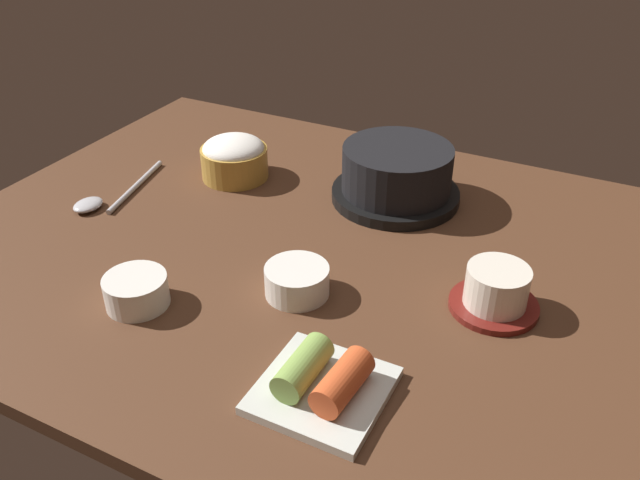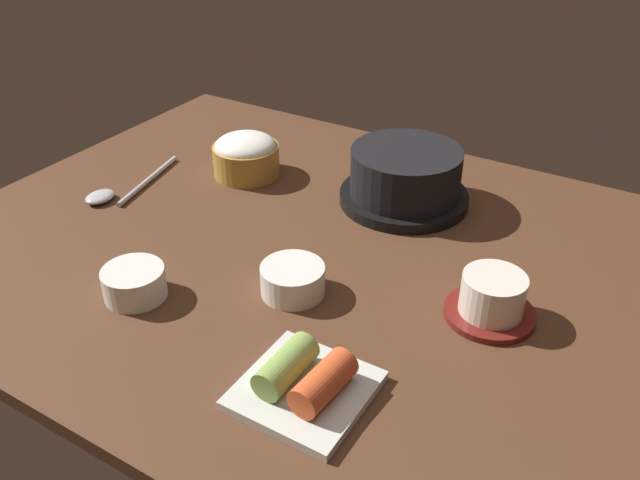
# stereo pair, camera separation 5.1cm
# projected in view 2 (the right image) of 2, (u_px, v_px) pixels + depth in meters

# --- Properties ---
(dining_table) EXTENTS (1.00, 0.76, 0.02)m
(dining_table) POSITION_uv_depth(u_px,v_px,m) (315.00, 254.00, 0.87)
(dining_table) COLOR #4C2D1C
(dining_table) RESTS_ON ground
(stone_pot) EXTENTS (0.19, 0.19, 0.08)m
(stone_pot) POSITION_uv_depth(u_px,v_px,m) (405.00, 177.00, 0.95)
(stone_pot) COLOR black
(stone_pot) RESTS_ON dining_table
(rice_bowl) EXTENTS (0.10, 0.10, 0.07)m
(rice_bowl) POSITION_uv_depth(u_px,v_px,m) (246.00, 155.00, 1.03)
(rice_bowl) COLOR #B78C38
(rice_bowl) RESTS_ON dining_table
(tea_cup_with_saucer) EXTENTS (0.10, 0.10, 0.05)m
(tea_cup_with_saucer) POSITION_uv_depth(u_px,v_px,m) (492.00, 298.00, 0.74)
(tea_cup_with_saucer) COLOR maroon
(tea_cup_with_saucer) RESTS_ON dining_table
(banchan_cup_center) EXTENTS (0.08, 0.08, 0.04)m
(banchan_cup_center) POSITION_uv_depth(u_px,v_px,m) (293.00, 279.00, 0.78)
(banchan_cup_center) COLOR white
(banchan_cup_center) RESTS_ON dining_table
(kimchi_plate) EXTENTS (0.12, 0.12, 0.04)m
(kimchi_plate) POSITION_uv_depth(u_px,v_px,m) (305.00, 382.00, 0.64)
(kimchi_plate) COLOR silver
(kimchi_plate) RESTS_ON dining_table
(side_bowl_near) EXTENTS (0.07, 0.07, 0.04)m
(side_bowl_near) POSITION_uv_depth(u_px,v_px,m) (134.00, 282.00, 0.77)
(side_bowl_near) COLOR white
(side_bowl_near) RESTS_ON dining_table
(spoon) EXTENTS (0.06, 0.19, 0.01)m
(spoon) POSITION_uv_depth(u_px,v_px,m) (117.00, 191.00, 0.99)
(spoon) COLOR #B7B7BC
(spoon) RESTS_ON dining_table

